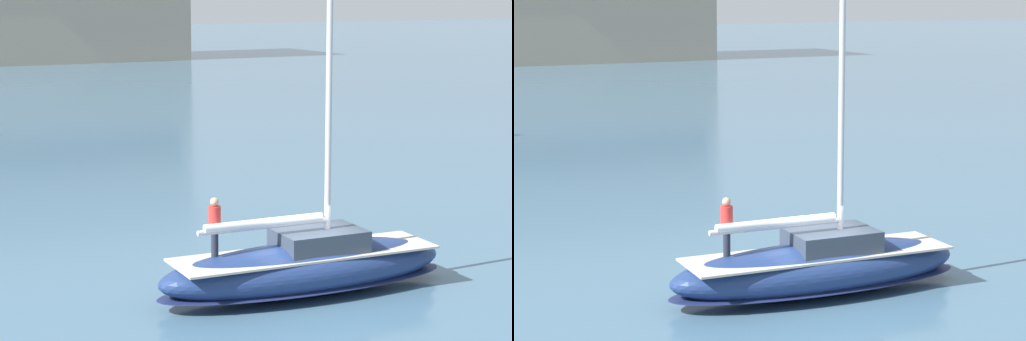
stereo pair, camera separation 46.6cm
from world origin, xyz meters
The scene contains 2 objects.
ground_plane centered at (0.00, 0.00, 0.00)m, with size 400.00×400.00×0.00m, color #42667F.
sailboat_main centered at (0.02, 0.00, 0.83)m, with size 8.91×2.87×12.10m.
Camera 2 is at (-13.23, -23.63, 8.49)m, focal length 70.00 mm.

